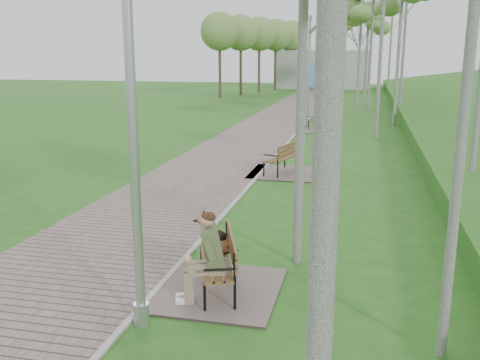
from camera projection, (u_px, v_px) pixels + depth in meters
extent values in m
plane|color=#245518|center=(178.00, 267.00, 9.63)|extent=(120.00, 120.00, 0.00)
cube|color=#645651|center=(276.00, 120.00, 30.38)|extent=(3.50, 67.00, 0.04)
cube|color=#999993|center=(307.00, 121.00, 29.99)|extent=(0.10, 67.00, 0.05)
cube|color=#9E9E99|center=(323.00, 69.00, 57.81)|extent=(10.00, 5.00, 4.00)
cube|color=#6093D8|center=(321.00, 75.00, 55.46)|extent=(4.00, 0.20, 2.60)
cube|color=#645651|center=(219.00, 290.00, 8.66)|extent=(1.92, 2.13, 0.04)
cube|color=brown|center=(216.00, 263.00, 8.57)|extent=(0.97, 1.67, 0.04)
cube|color=brown|center=(232.00, 246.00, 8.52)|extent=(0.56, 1.53, 0.35)
cube|color=#645651|center=(282.00, 173.00, 17.09)|extent=(2.02, 2.24, 0.04)
cube|color=brown|center=(281.00, 158.00, 16.98)|extent=(0.94, 1.76, 0.04)
cube|color=brown|center=(289.00, 149.00, 16.79)|extent=(0.50, 1.63, 0.37)
cube|color=#645651|center=(317.00, 131.00, 26.30)|extent=(1.79, 1.99, 0.04)
cube|color=brown|center=(316.00, 122.00, 26.21)|extent=(0.97, 1.55, 0.04)
cube|color=brown|center=(321.00, 117.00, 26.18)|extent=(0.59, 1.40, 0.33)
cylinder|color=#A2A5AA|center=(142.00, 314.00, 7.54)|extent=(0.22, 0.22, 0.34)
cylinder|color=#A2A5AA|center=(133.00, 129.00, 6.93)|extent=(0.13, 0.13, 5.59)
cylinder|color=#A2A5AA|center=(307.00, 124.00, 27.77)|extent=(0.22, 0.22, 0.32)
cylinder|color=#A2A5AA|center=(308.00, 74.00, 27.18)|extent=(0.13, 0.13, 5.38)
cylinder|color=#A2A5AA|center=(310.00, 18.00, 26.54)|extent=(0.19, 0.19, 0.27)
cylinder|color=#A2A5AA|center=(326.00, 100.00, 41.71)|extent=(0.19, 0.19, 0.29)
cylinder|color=#A2A5AA|center=(327.00, 70.00, 41.18)|extent=(0.12, 0.12, 4.86)
cylinder|color=#A2A5AA|center=(328.00, 37.00, 40.60)|extent=(0.18, 0.18, 0.24)
cylinder|color=#A2A5AA|center=(335.00, 89.00, 53.72)|extent=(0.21, 0.21, 0.32)
cylinder|color=#A2A5AA|center=(336.00, 64.00, 53.13)|extent=(0.13, 0.13, 5.35)
cylinder|color=#A2A5AA|center=(338.00, 35.00, 52.50)|extent=(0.19, 0.19, 0.27)
imported|color=silver|center=(328.00, 84.00, 50.18)|extent=(0.74, 0.62, 1.72)
cylinder|color=silver|center=(302.00, 56.00, 9.00)|extent=(0.19, 0.19, 7.43)
cylinder|color=silver|center=(382.00, 23.00, 22.93)|extent=(0.20, 0.20, 9.98)
cylinder|color=silver|center=(400.00, 35.00, 27.30)|extent=(0.16, 0.16, 9.28)
cylinder|color=silver|center=(359.00, 56.00, 31.41)|extent=(0.18, 0.18, 7.12)
ellipsoid|color=olive|center=(361.00, 16.00, 30.89)|extent=(2.60, 2.60, 3.13)
cylinder|color=silver|center=(406.00, 15.00, 30.29)|extent=(0.20, 0.20, 11.73)
cylinder|color=silver|center=(367.00, 55.00, 37.92)|extent=(0.16, 0.16, 7.15)
ellipsoid|color=olive|center=(368.00, 22.00, 37.38)|extent=(2.37, 2.37, 3.15)
cylinder|color=silver|center=(371.00, 39.00, 34.86)|extent=(0.20, 0.20, 9.28)
cylinder|color=silver|center=(360.00, 49.00, 45.66)|extent=(0.19, 0.19, 8.17)
ellipsoid|color=olive|center=(361.00, 17.00, 45.05)|extent=(2.80, 2.80, 3.60)
cylinder|color=silver|center=(391.00, 36.00, 48.13)|extent=(0.19, 0.19, 10.53)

